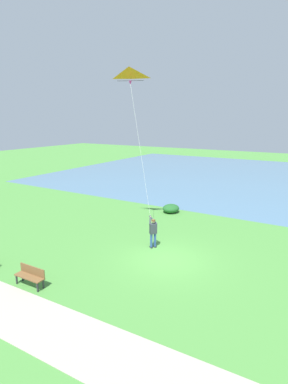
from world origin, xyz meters
name	(u,v)px	position (x,y,z in m)	size (l,w,h in m)	color
ground_plane	(166,260)	(0.00, 0.00, 0.00)	(120.00, 120.00, 0.00)	#4C8E3D
lake_water	(230,175)	(26.74, 4.00, 0.00)	(36.00, 44.00, 0.01)	teal
walkway_path	(33,320)	(-6.99, 2.00, 0.01)	(2.40, 32.00, 0.02)	#ADA393
person_kite_flyer	(153,230)	(1.02, 1.39, 1.05)	(0.55, 0.62, 1.83)	#232328
flying_kite	(129,77)	(2.53, 3.91, 9.68)	(1.96, 3.16, 8.35)	orange
park_bench_near_walkway	(31,275)	(-5.37, 4.04, 0.51)	(0.48, 1.51, 0.88)	brown
lakeside_shrub	(171,208)	(7.71, 3.49, 0.33)	(1.44, 1.29, 0.65)	#236028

